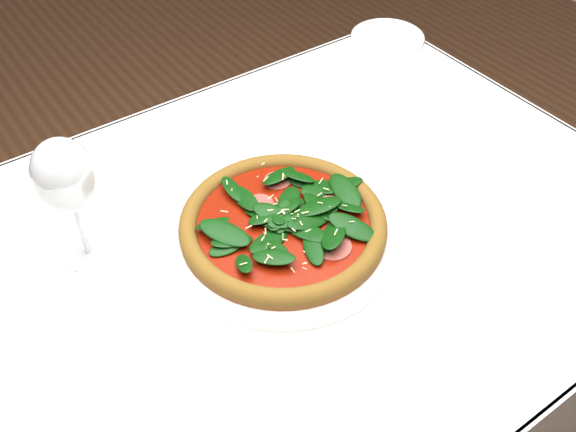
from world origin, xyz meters
TOP-DOWN VIEW (x-y plane):
  - dining_table at (0.00, 0.00)m, footprint 1.21×0.81m
  - plate at (0.04, 0.00)m, footprint 0.34×0.34m
  - pizza at (0.04, 0.00)m, footprint 0.39×0.39m
  - wine_glass at (-0.21, 0.13)m, footprint 0.08×0.08m
  - saucer_far at (0.54, 0.34)m, footprint 0.15×0.15m

SIDE VIEW (x-z plane):
  - dining_table at x=0.00m, z-range 0.27..1.02m
  - saucer_far at x=0.54m, z-range 0.75..0.76m
  - plate at x=0.04m, z-range 0.75..0.77m
  - pizza at x=0.04m, z-range 0.76..0.80m
  - wine_glass at x=-0.21m, z-range 0.79..0.99m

